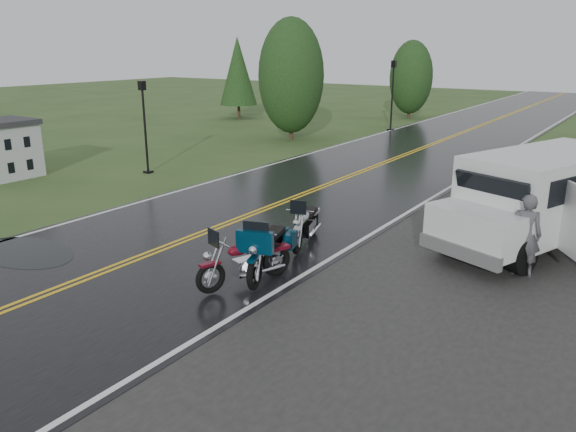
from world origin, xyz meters
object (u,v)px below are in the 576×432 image
object	(u,v)px
motorcycle_red	(210,266)
motorcycle_silver	(297,231)
van_white	(456,204)
lamp_post_far_left	(392,96)
person_at_van	(525,236)
motorcycle_teal	(254,260)
lamp_post_near_left	(145,127)

from	to	relation	value
motorcycle_red	motorcycle_silver	distance (m)	2.86
van_white	lamp_post_far_left	distance (m)	20.87
person_at_van	motorcycle_silver	bearing A→B (deg)	12.77
motorcycle_red	lamp_post_far_left	world-z (taller)	lamp_post_far_left
motorcycle_teal	lamp_post_near_left	xyz separation A→B (m)	(-10.43, 6.66, 1.10)
motorcycle_teal	van_white	size ratio (longest dim) A/B	0.39
lamp_post_near_left	motorcycle_teal	bearing A→B (deg)	-32.54
motorcycle_teal	lamp_post_far_left	world-z (taller)	lamp_post_far_left
motorcycle_silver	van_white	bearing A→B (deg)	21.82
motorcycle_teal	lamp_post_far_left	xyz separation A→B (m)	(-7.33, 23.00, 1.34)
motorcycle_red	lamp_post_near_left	bearing A→B (deg)	162.68
motorcycle_silver	motorcycle_red	bearing A→B (deg)	-111.43
motorcycle_silver	person_at_van	bearing A→B (deg)	3.10
motorcycle_red	lamp_post_near_left	world-z (taller)	lamp_post_near_left
motorcycle_red	van_white	bearing A→B (deg)	78.35
person_at_van	lamp_post_near_left	xyz separation A→B (m)	(-14.74, 2.68, 0.90)
motorcycle_teal	motorcycle_silver	world-z (taller)	motorcycle_teal
van_white	person_at_van	world-z (taller)	van_white
motorcycle_red	motorcycle_silver	size ratio (longest dim) A/B	1.02
motorcycle_silver	lamp_post_far_left	world-z (taller)	lamp_post_far_left
van_white	person_at_van	xyz separation A→B (m)	(1.75, -0.66, -0.29)
motorcycle_teal	lamp_post_near_left	size ratio (longest dim) A/B	0.67
motorcycle_red	motorcycle_silver	world-z (taller)	motorcycle_red
motorcycle_teal	motorcycle_silver	bearing A→B (deg)	83.05
person_at_van	lamp_post_near_left	size ratio (longest dim) A/B	0.51
motorcycle_silver	person_at_van	world-z (taller)	person_at_van
motorcycle_red	motorcycle_silver	bearing A→B (deg)	105.33
motorcycle_silver	lamp_post_near_left	size ratio (longest dim) A/B	0.60
lamp_post_near_left	lamp_post_far_left	size ratio (longest dim) A/B	0.88
lamp_post_near_left	lamp_post_far_left	bearing A→B (deg)	79.24
van_white	lamp_post_far_left	bearing A→B (deg)	138.50
motorcycle_red	lamp_post_far_left	size ratio (longest dim) A/B	0.54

